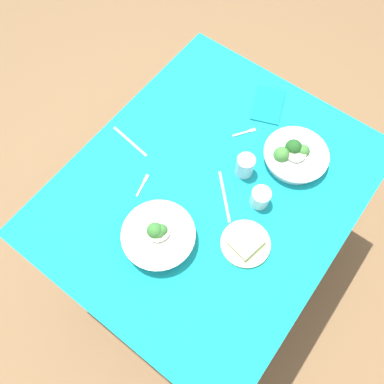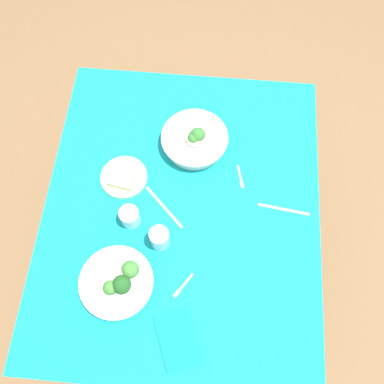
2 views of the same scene
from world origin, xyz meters
TOP-DOWN VIEW (x-y plane):
  - ground_plane at (0.00, 0.00)m, footprint 6.00×6.00m
  - dining_table at (0.00, 0.00)m, footprint 1.24×1.03m
  - broccoli_bowl_far at (-0.30, 0.19)m, footprint 0.25×0.25m
  - broccoli_bowl_near at (0.28, -0.03)m, footprint 0.26×0.26m
  - bread_side_plate at (0.11, 0.23)m, footprint 0.18×0.18m
  - water_glass_center at (-0.13, 0.06)m, footprint 0.07×0.07m
  - water_glass_side at (-0.06, 0.18)m, footprint 0.07×0.07m
  - fork_by_far_bowl at (-0.29, -0.03)m, footprint 0.09×0.07m
  - fork_by_near_bowl at (0.15, -0.21)m, footprint 0.10×0.03m
  - table_knife_left at (0.03, -0.38)m, footprint 0.03×0.19m
  - table_knife_right at (-0.00, 0.07)m, footprint 0.16×0.16m
  - napkin_folded_upper at (-0.46, -0.03)m, footprint 0.22×0.18m

SIDE VIEW (x-z plane):
  - ground_plane at x=0.00m, z-range 0.00..0.00m
  - dining_table at x=0.00m, z-range 0.27..1.04m
  - table_knife_left at x=0.03m, z-range 0.78..0.78m
  - table_knife_right at x=0.00m, z-range 0.78..0.78m
  - fork_by_far_bowl at x=-0.29m, z-range 0.78..0.78m
  - fork_by_near_bowl at x=0.15m, z-range 0.78..0.78m
  - napkin_folded_upper at x=-0.46m, z-range 0.78..0.79m
  - bread_side_plate at x=0.11m, z-range 0.77..0.81m
  - broccoli_bowl_far at x=-0.30m, z-range 0.77..0.85m
  - broccoli_bowl_near at x=0.28m, z-range 0.76..0.87m
  - water_glass_side at x=-0.06m, z-range 0.78..0.85m
  - water_glass_center at x=-0.13m, z-range 0.78..0.87m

